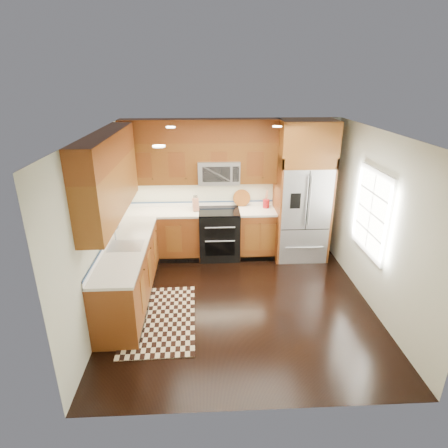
{
  "coord_description": "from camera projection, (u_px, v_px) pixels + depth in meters",
  "views": [
    {
      "loc": [
        -0.5,
        -4.93,
        3.31
      ],
      "look_at": [
        -0.21,
        0.6,
        1.1
      ],
      "focal_mm": 30.0,
      "sensor_mm": 36.0,
      "label": 1
    }
  ],
  "objects": [
    {
      "name": "countertop",
      "position": [
        172.0,
        226.0,
        6.38
      ],
      "size": [
        2.86,
        3.01,
        0.04
      ],
      "color": "white",
      "rests_on": "base_cabinets"
    },
    {
      "name": "rug",
      "position": [
        160.0,
        318.0,
        5.46
      ],
      "size": [
        1.05,
        1.71,
        0.01
      ],
      "primitive_type": "cube",
      "rotation": [
        0.0,
        0.0,
        0.03
      ],
      "color": "black",
      "rests_on": "ground"
    },
    {
      "name": "ground",
      "position": [
        240.0,
        303.0,
        5.83
      ],
      "size": [
        4.0,
        4.0,
        0.0
      ],
      "primitive_type": "plane",
      "color": "black",
      "rests_on": "ground"
    },
    {
      "name": "sink_faucet",
      "position": [
        124.0,
        242.0,
        5.59
      ],
      "size": [
        0.54,
        0.44,
        0.37
      ],
      "color": "#B2B2B7",
      "rests_on": "countertop"
    },
    {
      "name": "wall_right",
      "position": [
        378.0,
        224.0,
        5.44
      ],
      "size": [
        0.02,
        4.0,
        2.6
      ],
      "primitive_type": "cube",
      "color": "beige",
      "rests_on": "ground"
    },
    {
      "name": "base_cabinets",
      "position": [
        164.0,
        254.0,
        6.44
      ],
      "size": [
        2.85,
        3.0,
        0.9
      ],
      "color": "brown",
      "rests_on": "ground"
    },
    {
      "name": "window",
      "position": [
        372.0,
        213.0,
        5.59
      ],
      "size": [
        0.04,
        1.1,
        1.3
      ],
      "color": "white",
      "rests_on": "ground"
    },
    {
      "name": "upper_cabinets",
      "position": [
        165.0,
        161.0,
        6.03
      ],
      "size": [
        2.85,
        3.0,
        1.15
      ],
      "color": "brown",
      "rests_on": "ground"
    },
    {
      "name": "range",
      "position": [
        219.0,
        234.0,
        7.19
      ],
      "size": [
        0.76,
        0.67,
        0.95
      ],
      "color": "black",
      "rests_on": "ground"
    },
    {
      "name": "microwave",
      "position": [
        219.0,
        172.0,
        6.87
      ],
      "size": [
        0.76,
        0.4,
        0.42
      ],
      "color": "#B2B2B7",
      "rests_on": "ground"
    },
    {
      "name": "knife_block",
      "position": [
        196.0,
        204.0,
        7.01
      ],
      "size": [
        0.13,
        0.16,
        0.3
      ],
      "color": "#AB6E53",
      "rests_on": "countertop"
    },
    {
      "name": "wall_left",
      "position": [
        99.0,
        229.0,
        5.25
      ],
      "size": [
        0.02,
        4.0,
        2.6
      ],
      "primitive_type": "cube",
      "color": "beige",
      "rests_on": "ground"
    },
    {
      "name": "refrigerator",
      "position": [
        303.0,
        192.0,
        6.92
      ],
      "size": [
        0.98,
        0.75,
        2.6
      ],
      "color": "#B2B2B7",
      "rests_on": "ground"
    },
    {
      "name": "wall_back",
      "position": [
        231.0,
        187.0,
        7.2
      ],
      "size": [
        4.0,
        0.02,
        2.6
      ],
      "primitive_type": "cube",
      "color": "beige",
      "rests_on": "ground"
    },
    {
      "name": "cutting_board",
      "position": [
        242.0,
        205.0,
        7.29
      ],
      "size": [
        0.37,
        0.37,
        0.02
      ],
      "primitive_type": "cylinder",
      "rotation": [
        0.0,
        0.0,
        -0.11
      ],
      "color": "brown",
      "rests_on": "countertop"
    },
    {
      "name": "utensil_crock",
      "position": [
        266.0,
        202.0,
        7.15
      ],
      "size": [
        0.15,
        0.15,
        0.34
      ],
      "color": "#A4141A",
      "rests_on": "countertop"
    }
  ]
}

